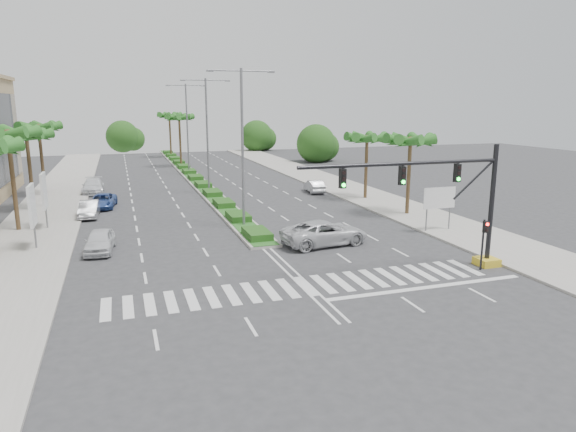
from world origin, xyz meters
name	(u,v)px	position (x,y,z in m)	size (l,w,h in m)	color
ground	(306,286)	(0.00, 0.00, 0.00)	(160.00, 160.00, 0.00)	#333335
footpath_right	(381,201)	(15.20, 20.00, 0.07)	(6.00, 120.00, 0.15)	gray
footpath_left	(41,223)	(-15.20, 20.00, 0.07)	(6.00, 120.00, 0.15)	gray
median	(190,175)	(0.00, 45.00, 0.10)	(2.20, 75.00, 0.20)	gray
median_grass	(190,174)	(0.00, 45.00, 0.22)	(1.80, 75.00, 0.04)	#255E20
signal_gantry	(459,211)	(9.27, 0.00, 3.46)	(12.60, 1.20, 7.20)	gold
pedestrian_signal	(484,236)	(10.60, -0.68, 2.04)	(0.28, 0.36, 3.00)	black
direction_sign	(439,200)	(13.50, 7.99, 2.45)	(2.70, 0.11, 3.40)	slate
billboard_near	(32,206)	(-14.50, 12.00, 2.96)	(0.18, 2.10, 4.35)	slate
billboard_far	(44,191)	(-14.50, 18.00, 2.96)	(0.18, 2.10, 4.35)	slate
palm_left_mid	(8,137)	(-16.50, 18.00, 7.08)	(4.57, 4.68, 7.95)	brown
palm_left_far	(27,138)	(-16.50, 26.00, 6.50)	(4.57, 4.68, 7.35)	brown
palm_left_end	(39,129)	(-16.50, 34.00, 6.88)	(4.57, 4.68, 7.75)	brown
palm_right_near	(410,143)	(14.50, 14.00, 6.20)	(4.57, 4.68, 7.05)	brown
palm_right_far	(367,140)	(14.50, 22.00, 5.91)	(4.57, 4.68, 6.75)	brown
palm_median_a	(179,119)	(0.00, 55.00, 7.17)	(4.57, 4.68, 8.05)	brown
palm_median_b	(169,117)	(0.00, 70.00, 7.17)	(4.57, 4.68, 8.05)	brown
streetlight_near	(242,139)	(0.00, 14.00, 6.81)	(5.10, 0.25, 12.00)	slate
streetlight_mid	(207,129)	(0.00, 30.00, 6.81)	(5.10, 0.25, 12.00)	slate
streetlight_far	(187,124)	(0.00, 46.00, 6.81)	(5.10, 0.25, 12.00)	slate
car_parked_a	(100,241)	(-10.49, 10.27, 0.73)	(1.71, 4.26, 1.45)	silver
car_parked_b	(89,209)	(-11.64, 21.66, 0.70)	(1.48, 4.24, 1.40)	#A7A7AC
car_parked_c	(103,201)	(-10.65, 25.49, 0.65)	(2.15, 4.66, 1.30)	#304E94
car_parked_d	(93,186)	(-11.80, 34.30, 0.76)	(2.14, 5.26, 1.53)	silver
car_crossing	(325,233)	(4.07, 7.31, 0.83)	(2.77, 6.00, 1.67)	silver
car_right	(314,186)	(11.02, 27.30, 0.68)	(1.44, 4.14, 1.36)	#B8B8BD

